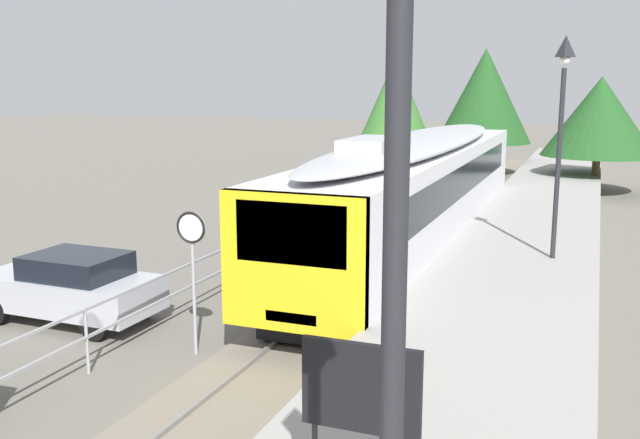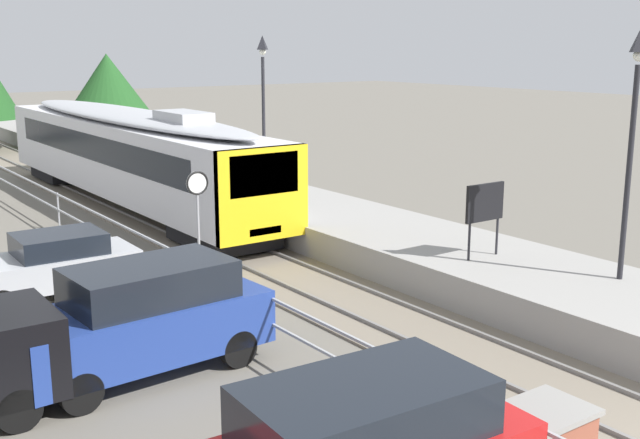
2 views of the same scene
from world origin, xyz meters
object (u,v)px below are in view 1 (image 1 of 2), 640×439
object	(u,v)px
commuter_train	(418,185)
platform_lamp_near_end	(396,196)
speed_limit_sign	(192,247)
platform_lamp_mid_platform	(562,106)
platform_notice_board	(361,394)
parked_hatchback_silver	(71,286)

from	to	relation	value
commuter_train	platform_lamp_near_end	xyz separation A→B (m)	(4.11, -17.65, 2.48)
commuter_train	speed_limit_sign	size ratio (longest dim) A/B	6.89
platform_lamp_near_end	platform_lamp_mid_platform	xyz separation A→B (m)	(0.00, 14.83, 0.00)
platform_notice_board	speed_limit_sign	world-z (taller)	speed_limit_sign
platform_lamp_near_end	platform_lamp_mid_platform	bearing A→B (deg)	90.00
speed_limit_sign	parked_hatchback_silver	xyz separation A→B (m)	(-3.54, 0.71, -1.33)
platform_lamp_mid_platform	platform_lamp_near_end	bearing A→B (deg)	-90.00
platform_lamp_near_end	speed_limit_sign	bearing A→B (deg)	127.17
platform_lamp_near_end	parked_hatchback_silver	world-z (taller)	platform_lamp_near_end
commuter_train	platform_lamp_near_end	bearing A→B (deg)	-76.90
platform_lamp_mid_platform	speed_limit_sign	world-z (taller)	platform_lamp_mid_platform
speed_limit_sign	parked_hatchback_silver	distance (m)	3.85
platform_lamp_mid_platform	parked_hatchback_silver	world-z (taller)	platform_lamp_mid_platform
commuter_train	platform_lamp_mid_platform	size ratio (longest dim) A/B	3.61
commuter_train	platform_lamp_mid_platform	distance (m)	5.56
platform_lamp_near_end	platform_lamp_mid_platform	world-z (taller)	same
platform_lamp_mid_platform	commuter_train	bearing A→B (deg)	145.57
platform_notice_board	parked_hatchback_silver	xyz separation A→B (m)	(-8.53, 5.80, -1.40)
platform_lamp_mid_platform	speed_limit_sign	bearing A→B (deg)	-132.10
platform_notice_board	speed_limit_sign	bearing A→B (deg)	134.48
speed_limit_sign	platform_notice_board	bearing A→B (deg)	-45.52
platform_lamp_mid_platform	platform_notice_board	world-z (taller)	platform_lamp_mid_platform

